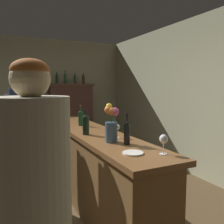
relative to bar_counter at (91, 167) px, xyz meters
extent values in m
cube|color=#B2AF90|center=(-0.64, 3.25, 0.86)|extent=(5.34, 0.12, 2.71)
cube|color=brown|center=(0.00, 0.00, -0.03)|extent=(0.49, 2.94, 0.94)
cube|color=brown|center=(0.00, 0.00, 0.47)|extent=(0.56, 3.06, 0.05)
cube|color=#553229|center=(0.58, 2.96, 0.31)|extent=(1.05, 0.34, 1.61)
cube|color=brown|center=(0.58, 2.96, 1.08)|extent=(1.13, 0.40, 0.06)
cylinder|color=black|center=(-0.15, -0.25, 0.59)|extent=(0.08, 0.08, 0.19)
sphere|color=black|center=(-0.15, -0.25, 0.69)|extent=(0.08, 0.08, 0.08)
cylinder|color=black|center=(-0.15, -0.25, 0.73)|extent=(0.03, 0.03, 0.08)
cylinder|color=black|center=(-0.15, -0.25, 0.78)|extent=(0.03, 0.03, 0.02)
cylinder|color=#13331A|center=(-0.01, 0.38, 0.58)|extent=(0.07, 0.07, 0.18)
sphere|color=#13331A|center=(-0.01, 0.38, 0.67)|extent=(0.07, 0.07, 0.07)
cylinder|color=#13331A|center=(-0.01, 0.38, 0.72)|extent=(0.02, 0.02, 0.09)
cylinder|color=#AA2429|center=(-0.01, 0.38, 0.77)|extent=(0.03, 0.03, 0.02)
cylinder|color=black|center=(0.05, -0.87, 0.59)|extent=(0.06, 0.06, 0.20)
sphere|color=black|center=(0.05, -0.87, 0.69)|extent=(0.06, 0.06, 0.06)
cylinder|color=black|center=(0.05, -0.87, 0.73)|extent=(0.02, 0.02, 0.09)
cylinder|color=black|center=(0.05, -0.87, 0.79)|extent=(0.02, 0.02, 0.02)
cylinder|color=white|center=(0.16, -1.28, 0.49)|extent=(0.06, 0.06, 0.00)
cylinder|color=white|center=(0.16, -1.28, 0.54)|extent=(0.01, 0.01, 0.08)
ellipsoid|color=white|center=(0.16, -1.28, 0.62)|extent=(0.07, 0.07, 0.08)
cylinder|color=white|center=(0.09, -0.56, 0.49)|extent=(0.06, 0.06, 0.00)
cylinder|color=white|center=(0.09, -0.56, 0.53)|extent=(0.01, 0.01, 0.08)
ellipsoid|color=white|center=(0.09, -0.56, 0.61)|extent=(0.07, 0.07, 0.07)
cylinder|color=white|center=(-0.12, 1.02, 0.49)|extent=(0.06, 0.06, 0.00)
cylinder|color=white|center=(-0.12, 1.02, 0.53)|extent=(0.01, 0.01, 0.07)
ellipsoid|color=white|center=(-0.12, 1.02, 0.60)|extent=(0.06, 0.06, 0.07)
ellipsoid|color=maroon|center=(-0.12, 1.02, 0.58)|extent=(0.05, 0.05, 0.03)
cylinder|color=#3A5167|center=(-0.05, -0.71, 0.59)|extent=(0.12, 0.12, 0.20)
cylinder|color=#38602D|center=(0.00, -0.72, 0.70)|extent=(0.01, 0.01, 0.17)
sphere|color=#C24C85|center=(0.00, -0.72, 0.78)|extent=(0.06, 0.06, 0.06)
cylinder|color=#38602D|center=(-0.01, -0.67, 0.70)|extent=(0.01, 0.01, 0.18)
sphere|color=orange|center=(-0.01, -0.67, 0.79)|extent=(0.04, 0.04, 0.04)
cylinder|color=#38602D|center=(-0.06, -0.70, 0.73)|extent=(0.01, 0.01, 0.24)
sphere|color=yellow|center=(-0.06, -0.70, 0.85)|extent=(0.07, 0.07, 0.07)
cylinder|color=#38602D|center=(-0.07, -0.71, 0.71)|extent=(0.01, 0.01, 0.20)
sphere|color=orange|center=(-0.07, -0.71, 0.82)|extent=(0.08, 0.08, 0.08)
cylinder|color=#38602D|center=(-0.05, -0.73, 0.71)|extent=(0.01, 0.01, 0.19)
sphere|color=orange|center=(-0.05, -0.73, 0.80)|extent=(0.08, 0.08, 0.08)
cylinder|color=#38602D|center=(-0.02, -0.75, 0.71)|extent=(0.01, 0.01, 0.19)
sphere|color=#C64E7C|center=(-0.02, -0.75, 0.80)|extent=(0.08, 0.08, 0.08)
cylinder|color=white|center=(-0.06, -1.16, 0.50)|extent=(0.18, 0.18, 0.01)
cylinder|color=#123A21|center=(0.25, 2.96, 1.21)|extent=(0.06, 0.06, 0.19)
sphere|color=#123A21|center=(0.25, 2.96, 1.30)|extent=(0.06, 0.06, 0.06)
cylinder|color=#123A21|center=(0.25, 2.96, 1.34)|extent=(0.02, 0.02, 0.09)
cylinder|color=gold|center=(0.25, 2.96, 1.40)|extent=(0.02, 0.02, 0.02)
cylinder|color=#274E2D|center=(0.46, 2.96, 1.22)|extent=(0.07, 0.07, 0.21)
sphere|color=#274E2D|center=(0.46, 2.96, 1.32)|extent=(0.07, 0.07, 0.07)
cylinder|color=#274E2D|center=(0.46, 2.96, 1.37)|extent=(0.03, 0.03, 0.10)
cylinder|color=black|center=(0.46, 2.96, 1.43)|extent=(0.03, 0.03, 0.02)
cylinder|color=#2E482B|center=(0.71, 2.96, 1.21)|extent=(0.06, 0.06, 0.19)
sphere|color=#2E482B|center=(0.71, 2.96, 1.31)|extent=(0.06, 0.06, 0.06)
cylinder|color=#2E482B|center=(0.71, 2.96, 1.34)|extent=(0.02, 0.02, 0.07)
cylinder|color=#B4151E|center=(0.71, 2.96, 1.39)|extent=(0.02, 0.02, 0.02)
cylinder|color=#4B3518|center=(0.92, 2.96, 1.21)|extent=(0.07, 0.07, 0.19)
sphere|color=#4B3518|center=(0.92, 2.96, 1.30)|extent=(0.07, 0.07, 0.07)
cylinder|color=#4B3518|center=(0.92, 2.96, 1.34)|extent=(0.02, 0.02, 0.08)
cylinder|color=#AB1D28|center=(0.92, 2.96, 1.38)|extent=(0.03, 0.03, 0.02)
cylinder|color=#A8A28D|center=(-0.91, -1.66, 0.69)|extent=(0.36, 0.36, 0.63)
sphere|color=#D4B786|center=(-0.91, -1.66, 1.08)|extent=(0.18, 0.18, 0.18)
ellipsoid|color=#9F5421|center=(-0.91, -1.66, 1.12)|extent=(0.18, 0.18, 0.10)
cylinder|color=#1C374F|center=(-0.80, -0.15, -0.06)|extent=(0.23, 0.23, 0.88)
cylinder|color=#232F4B|center=(-0.80, -0.15, 0.70)|extent=(0.32, 0.32, 0.64)
sphere|color=tan|center=(-0.80, -0.15, 1.12)|extent=(0.21, 0.21, 0.21)
ellipsoid|color=#4D2F17|center=(-0.80, -0.15, 1.16)|extent=(0.19, 0.19, 0.11)
cylinder|color=#9D988A|center=(-0.80, 0.47, -0.08)|extent=(0.26, 0.26, 0.83)
cylinder|color=#27312E|center=(-0.80, 0.47, 0.64)|extent=(0.37, 0.37, 0.61)
sphere|color=brown|center=(-0.80, 0.47, 1.03)|extent=(0.19, 0.19, 0.19)
ellipsoid|color=black|center=(-0.80, 0.47, 1.07)|extent=(0.18, 0.18, 0.11)
camera|label=1|loc=(-1.05, -2.81, 1.05)|focal=37.95mm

